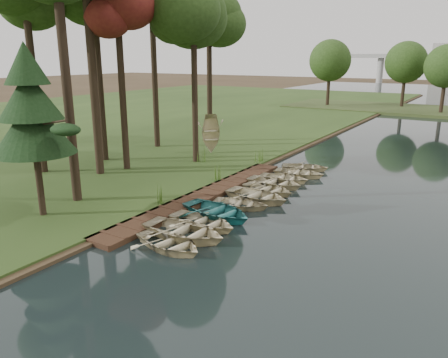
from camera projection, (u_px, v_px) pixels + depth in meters
The scene contains 25 objects.
ground at pixel (228, 203), 24.02m from camera, with size 300.00×300.00×0.00m, color #3D2F1D.
boardwalk at pixel (204, 196), 24.80m from camera, with size 1.60×16.00×0.30m, color #372215.
far_trees at pixel (444, 67), 60.70m from camera, with size 45.60×5.60×8.80m.
building_b at pixel (446, 62), 143.27m from camera, with size 8.00×8.00×12.00m, color #A5A5A0.
rowboat_0 at pixel (169, 241), 18.12m from camera, with size 2.39×3.35×0.69m, color #C6B98F.
rowboat_1 at pixel (184, 229), 19.19m from camera, with size 2.87×4.02×0.83m, color #C6B98F.
rowboat_2 at pixel (202, 220), 20.38m from camera, with size 2.52×3.52×0.73m, color #C6B98F.
rowboat_3 at pixel (217, 210), 21.66m from camera, with size 2.81×3.94×0.82m, color teal.
rowboat_4 at pixel (241, 202), 23.04m from camera, with size 2.14×3.00×0.62m, color #C6B98F.
rowboat_5 at pixel (257, 194), 24.18m from camera, with size 2.66×3.73×0.77m, color #C6B98F.
rowboat_6 at pixel (268, 188), 25.55m from camera, with size 2.32×3.25×0.67m, color #C6B98F.
rowboat_7 at pixel (275, 181), 26.79m from camera, with size 2.53×3.54×0.73m, color #C6B98F.
rowboat_8 at pixel (284, 177), 27.86m from camera, with size 2.25×3.15×0.65m, color #C6B98F.
rowboat_9 at pixel (299, 172), 29.04m from camera, with size 2.37×3.32×0.69m, color #C6B98F.
rowboat_10 at pixel (305, 166), 30.60m from camera, with size 2.30×3.22×0.67m, color #C6B98F.
stored_rowboat at pixel (211, 149), 35.10m from camera, with size 2.23×3.13×0.65m, color #C6B98F.
tree_2 at pixel (118, 18), 27.65m from camera, with size 3.53×3.53×11.62m.
tree_4 at pixel (194, 30), 29.88m from camera, with size 4.61×4.61×11.27m.
tree_5 at pixel (152, 4), 34.70m from camera, with size 4.72×4.72×13.66m.
tree_6 at pixel (209, 16), 37.32m from camera, with size 4.54×4.54×12.91m.
pine_tree at pixel (31, 110), 20.08m from camera, with size 3.80×3.80×8.17m.
reeds_0 at pixel (161, 194), 23.02m from camera, with size 0.60×0.60×0.98m, color #3F661E.
reeds_1 at pixel (215, 172), 27.29m from camera, with size 0.60×0.60×1.07m, color #3F661E.
reeds_2 at pixel (201, 156), 32.04m from camera, with size 0.60×0.60×0.93m, color #3F661E.
reeds_3 at pixel (259, 155), 32.11m from camera, with size 0.60×0.60×1.02m, color #3F661E.
Camera 1 is at (11.89, -19.42, 7.78)m, focal length 35.00 mm.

